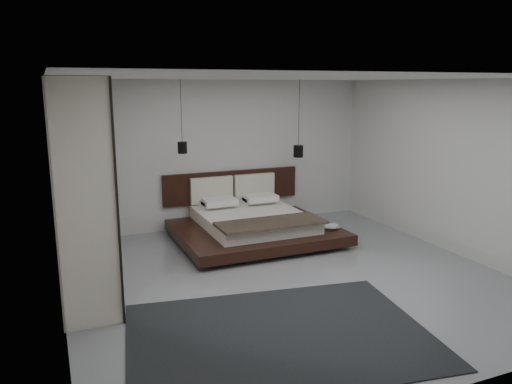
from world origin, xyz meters
name	(u,v)px	position (x,y,z in m)	size (l,w,h in m)	color
floor	(287,277)	(0.00, 0.00, 0.00)	(6.00, 6.00, 0.00)	gray
ceiling	(290,78)	(0.00, 0.00, 2.80)	(6.00, 6.00, 0.00)	white
wall_back	(219,154)	(0.00, 3.00, 1.40)	(6.00, 6.00, 0.00)	silver
wall_front	(450,245)	(0.00, -3.00, 1.40)	(6.00, 6.00, 0.00)	silver
wall_left	(54,201)	(-3.00, 0.00, 1.40)	(6.00, 6.00, 0.00)	silver
wall_right	(456,168)	(3.00, 0.00, 1.40)	(6.00, 6.00, 0.00)	silver
lattice_screen	(55,175)	(-2.95, 2.45, 1.30)	(0.05, 0.90, 2.60)	black
bed	(252,223)	(0.25, 1.91, 0.29)	(2.74, 2.38, 1.07)	black
book_lower	(326,227)	(1.38, 1.26, 0.27)	(0.22, 0.30, 0.03)	#99724C
book_upper	(326,226)	(1.36, 1.23, 0.29)	(0.20, 0.28, 0.02)	#99724C
pendant_left	(182,147)	(-0.88, 2.34, 1.65)	(0.16, 0.16, 1.25)	black
pendant_right	(298,151)	(1.38, 2.34, 1.47)	(0.19, 0.19, 1.44)	black
wardrobe	(77,185)	(-2.70, 0.89, 1.40)	(0.67, 2.85, 2.80)	silver
rug	(279,335)	(-0.84, -1.48, 0.01)	(3.28, 2.34, 0.01)	black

